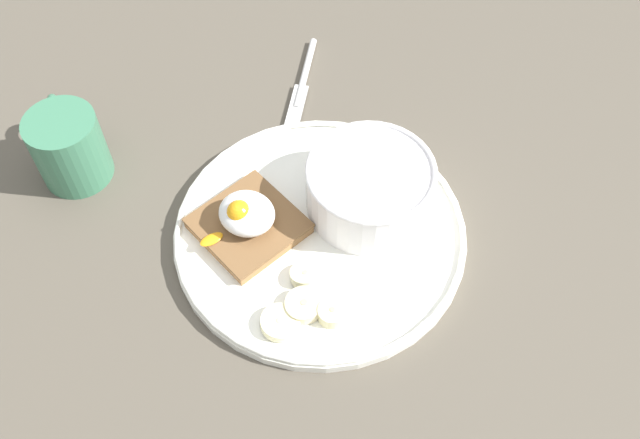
# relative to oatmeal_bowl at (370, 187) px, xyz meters

# --- Properties ---
(ground_plane) EXTENTS (1.20, 1.20, 0.02)m
(ground_plane) POSITION_rel_oatmeal_bowl_xyz_m (0.02, 0.05, -0.05)
(ground_plane) COLOR #524B40
(ground_plane) RESTS_ON ground
(plate) EXTENTS (0.29, 0.29, 0.02)m
(plate) POSITION_rel_oatmeal_bowl_xyz_m (0.02, 0.05, -0.03)
(plate) COLOR white
(plate) RESTS_ON ground_plane
(oatmeal_bowl) EXTENTS (0.13, 0.13, 0.06)m
(oatmeal_bowl) POSITION_rel_oatmeal_bowl_xyz_m (0.00, 0.00, 0.00)
(oatmeal_bowl) COLOR white
(oatmeal_bowl) RESTS_ON plate
(toast_slice) EXTENTS (0.11, 0.11, 0.01)m
(toast_slice) POSITION_rel_oatmeal_bowl_xyz_m (0.08, 0.09, -0.02)
(toast_slice) COLOR brown
(toast_slice) RESTS_ON plate
(poached_egg) EXTENTS (0.06, 0.07, 0.03)m
(poached_egg) POSITION_rel_oatmeal_bowl_xyz_m (0.09, 0.09, -0.00)
(poached_egg) COLOR white
(poached_egg) RESTS_ON toast_slice
(banana_slice_front) EXTENTS (0.05, 0.05, 0.01)m
(banana_slice_front) POSITION_rel_oatmeal_bowl_xyz_m (-0.01, 0.13, -0.02)
(banana_slice_front) COLOR beige
(banana_slice_front) RESTS_ON plate
(banana_slice_left) EXTENTS (0.04, 0.04, 0.01)m
(banana_slice_left) POSITION_rel_oatmeal_bowl_xyz_m (-0.03, 0.13, -0.02)
(banana_slice_left) COLOR beige
(banana_slice_left) RESTS_ON plate
(banana_slice_back) EXTENTS (0.05, 0.05, 0.01)m
(banana_slice_back) POSITION_rel_oatmeal_bowl_xyz_m (0.00, 0.16, -0.02)
(banana_slice_back) COLOR beige
(banana_slice_back) RESTS_ON plate
(banana_slice_right) EXTENTS (0.04, 0.04, 0.01)m
(banana_slice_right) POSITION_rel_oatmeal_bowl_xyz_m (0.01, 0.11, -0.02)
(banana_slice_right) COLOR beige
(banana_slice_right) RESTS_ON plate
(coffee_mug) EXTENTS (0.10, 0.08, 0.08)m
(coffee_mug) POSITION_rel_oatmeal_bowl_xyz_m (0.28, 0.12, 0.00)
(coffee_mug) COLOR #3C7857
(coffee_mug) RESTS_ON ground_plane
(knife) EXTENTS (0.07, 0.14, 0.01)m
(knife) POSITION_rel_oatmeal_bowl_xyz_m (0.15, -0.11, -0.03)
(knife) COLOR silver
(knife) RESTS_ON ground_plane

